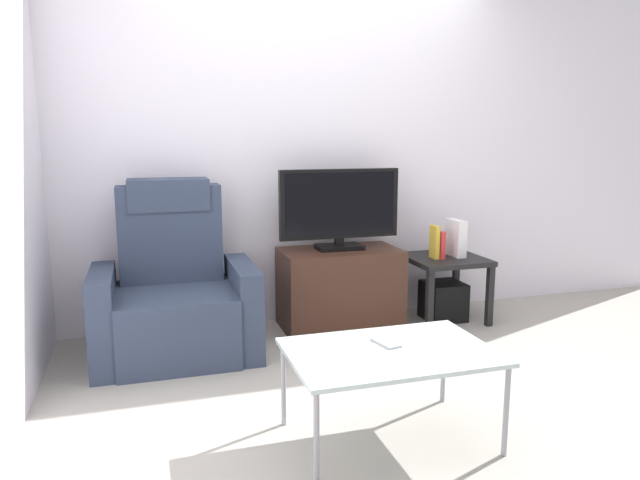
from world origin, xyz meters
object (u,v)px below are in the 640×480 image
(tv_stand, at_px, (340,288))
(book_leftmost, at_px, (434,242))
(recliner_armchair, at_px, (175,295))
(subwoofer_box, at_px, (443,301))
(game_console, at_px, (456,238))
(book_middle, at_px, (439,244))
(cell_phone, at_px, (386,343))
(coffee_table, at_px, (390,356))
(television, at_px, (340,207))
(side_table, at_px, (444,267))

(tv_stand, bearing_deg, book_leftmost, -7.41)
(tv_stand, height_order, book_leftmost, book_leftmost)
(recliner_armchair, bearing_deg, tv_stand, 8.01)
(tv_stand, xyz_separation_m, subwoofer_box, (0.79, -0.07, -0.14))
(recliner_armchair, xyz_separation_m, game_console, (2.03, 0.12, 0.24))
(book_middle, relative_size, cell_phone, 1.32)
(book_middle, bearing_deg, coffee_table, -124.97)
(recliner_armchair, height_order, cell_phone, recliner_armchair)
(book_leftmost, height_order, game_console, game_console)
(book_leftmost, xyz_separation_m, coffee_table, (-0.99, -1.48, -0.20))
(tv_stand, distance_m, cell_phone, 1.53)
(game_console, bearing_deg, book_middle, -168.65)
(game_console, height_order, coffee_table, game_console)
(television, xyz_separation_m, cell_phone, (-0.29, -1.51, -0.43))
(television, relative_size, book_middle, 4.34)
(recliner_armchair, height_order, game_console, recliner_armchair)
(side_table, relative_size, book_middle, 2.73)
(book_middle, height_order, game_console, game_console)
(book_middle, distance_m, game_console, 0.16)
(side_table, relative_size, cell_phone, 3.60)
(book_leftmost, xyz_separation_m, game_console, (0.19, 0.03, 0.01))
(side_table, height_order, book_middle, book_middle)
(television, bearing_deg, tv_stand, -90.00)
(book_leftmost, height_order, coffee_table, book_leftmost)
(subwoofer_box, bearing_deg, tv_stand, 174.96)
(tv_stand, height_order, side_table, tv_stand)
(game_console, bearing_deg, side_table, -173.66)
(tv_stand, distance_m, television, 0.58)
(television, bearing_deg, book_leftmost, -8.95)
(book_leftmost, xyz_separation_m, book_middle, (0.04, 0.00, -0.02))
(television, distance_m, book_leftmost, 0.75)
(game_console, distance_m, cell_phone, 1.86)
(television, height_order, side_table, television)
(tv_stand, distance_m, subwoofer_box, 0.80)
(coffee_table, xyz_separation_m, cell_phone, (0.01, 0.08, 0.03))
(tv_stand, relative_size, subwoofer_box, 2.98)
(television, xyz_separation_m, subwoofer_box, (0.79, -0.09, -0.72))
(recliner_armchair, relative_size, subwoofer_box, 3.85)
(tv_stand, bearing_deg, game_console, -3.88)
(side_table, xyz_separation_m, cell_phone, (-1.08, -1.42, 0.03))
(book_leftmost, relative_size, coffee_table, 0.27)
(side_table, bearing_deg, book_leftmost, -168.69)
(subwoofer_box, height_order, book_middle, book_middle)
(tv_stand, xyz_separation_m, coffee_table, (-0.30, -1.57, 0.12))
(game_console, relative_size, cell_phone, 1.79)
(subwoofer_box, xyz_separation_m, coffee_table, (-1.09, -1.50, 0.26))
(side_table, relative_size, book_leftmost, 2.25)
(recliner_armchair, height_order, subwoofer_box, recliner_armchair)
(television, height_order, cell_phone, television)
(tv_stand, bearing_deg, cell_phone, -101.04)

